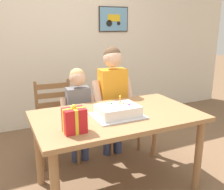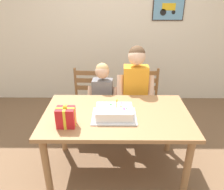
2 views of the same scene
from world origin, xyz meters
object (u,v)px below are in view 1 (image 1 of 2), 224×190
child_older (113,91)px  gift_box_red_large (74,120)px  chair_left (56,121)px  birthday_cake (118,111)px  chair_right (117,112)px  dining_table (117,124)px  child_younger (79,107)px

child_older → gift_box_red_large: bearing=-130.1°
gift_box_red_large → child_older: size_ratio=0.17×
gift_box_red_large → chair_left: bearing=85.7°
chair_left → birthday_cake: bearing=-66.8°
child_older → chair_right: bearing=49.2°
chair_right → dining_table: bearing=-116.3°
chair_right → child_younger: 0.63m
chair_left → child_older: (0.64, -0.18, 0.33)m
dining_table → birthday_cake: bearing=-113.2°
gift_box_red_large → child_older: (0.72, 0.85, -0.05)m
gift_box_red_large → chair_left: size_ratio=0.24×
child_older → child_younger: child_older is taller
birthday_cake → chair_left: size_ratio=0.48×
dining_table → child_older: bearing=68.6°
dining_table → gift_box_red_large: 0.56m
chair_right → gift_box_red_large: bearing=-130.2°
dining_table → chair_left: (-0.39, 0.80, -0.19)m
birthday_cake → child_older: size_ratio=0.34×
chair_right → child_younger: child_younger is taller
birthday_cake → gift_box_red_large: bearing=-159.6°
chair_left → chair_right: (0.79, 0.00, 0.00)m
dining_table → chair_right: 0.91m
chair_right → child_older: 0.40m
gift_box_red_large → child_older: 1.11m
gift_box_red_large → child_younger: (0.30, 0.85, -0.19)m
chair_right → child_younger: size_ratio=0.84×
chair_left → child_younger: size_ratio=0.84×
chair_right → child_older: bearing=-130.8°
child_older → birthday_cake: bearing=-111.6°
chair_left → chair_right: bearing=0.0°
birthday_cake → child_younger: 0.71m
dining_table → chair_right: (0.40, 0.80, -0.19)m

